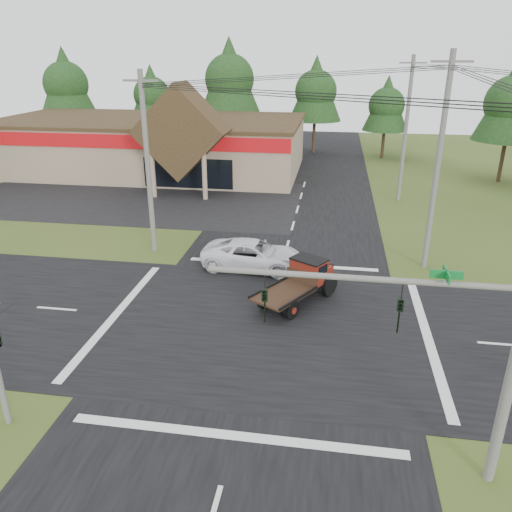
# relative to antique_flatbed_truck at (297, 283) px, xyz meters

# --- Properties ---
(ground) EXTENTS (120.00, 120.00, 0.00)m
(ground) POSITION_rel_antique_flatbed_truck_xyz_m (-1.17, -2.46, -1.02)
(ground) COLOR #37491A
(ground) RESTS_ON ground
(road_ns) EXTENTS (12.00, 120.00, 0.02)m
(road_ns) POSITION_rel_antique_flatbed_truck_xyz_m (-1.17, -2.46, -1.01)
(road_ns) COLOR black
(road_ns) RESTS_ON ground
(road_ew) EXTENTS (120.00, 12.00, 0.02)m
(road_ew) POSITION_rel_antique_flatbed_truck_xyz_m (-1.17, -2.46, -1.01)
(road_ew) COLOR black
(road_ew) RESTS_ON ground
(parking_apron) EXTENTS (28.00, 14.00, 0.02)m
(parking_apron) POSITION_rel_antique_flatbed_truck_xyz_m (-15.17, 16.54, -1.01)
(parking_apron) COLOR black
(parking_apron) RESTS_ON ground
(cvs_building) EXTENTS (30.40, 18.20, 9.19)m
(cvs_building) POSITION_rel_antique_flatbed_truck_xyz_m (-16.88, 27.11, 1.75)
(cvs_building) COLOR gray
(cvs_building) RESTS_ON ground
(traffic_signal_mast) EXTENTS (8.12, 0.24, 7.00)m
(traffic_signal_mast) POSITION_rel_antique_flatbed_truck_xyz_m (4.64, -9.96, 3.40)
(traffic_signal_mast) COLOR #595651
(traffic_signal_mast) RESTS_ON ground
(utility_pole_nw) EXTENTS (2.00, 0.30, 10.50)m
(utility_pole_nw) POSITION_rel_antique_flatbed_truck_xyz_m (-9.17, 5.54, 4.36)
(utility_pole_nw) COLOR #595651
(utility_pole_nw) RESTS_ON ground
(utility_pole_ne) EXTENTS (2.00, 0.30, 11.50)m
(utility_pole_ne) POSITION_rel_antique_flatbed_truck_xyz_m (6.83, 5.54, 4.86)
(utility_pole_ne) COLOR #595651
(utility_pole_ne) RESTS_ON ground
(utility_pole_n) EXTENTS (2.00, 0.30, 11.20)m
(utility_pole_n) POSITION_rel_antique_flatbed_truck_xyz_m (6.83, 19.54, 4.71)
(utility_pole_n) COLOR #595651
(utility_pole_n) RESTS_ON ground
(tree_row_a) EXTENTS (6.72, 6.72, 12.12)m
(tree_row_a) POSITION_rel_antique_flatbed_truck_xyz_m (-31.17, 37.54, 7.02)
(tree_row_a) COLOR #332316
(tree_row_a) RESTS_ON ground
(tree_row_b) EXTENTS (5.60, 5.60, 10.10)m
(tree_row_b) POSITION_rel_antique_flatbed_truck_xyz_m (-21.17, 39.54, 5.68)
(tree_row_b) COLOR #332316
(tree_row_b) RESTS_ON ground
(tree_row_c) EXTENTS (7.28, 7.28, 13.13)m
(tree_row_c) POSITION_rel_antique_flatbed_truck_xyz_m (-11.17, 38.54, 7.70)
(tree_row_c) COLOR #332316
(tree_row_c) RESTS_ON ground
(tree_row_d) EXTENTS (6.16, 6.16, 11.11)m
(tree_row_d) POSITION_rel_antique_flatbed_truck_xyz_m (-1.17, 39.54, 6.35)
(tree_row_d) COLOR #332316
(tree_row_d) RESTS_ON ground
(tree_row_e) EXTENTS (5.04, 5.04, 9.09)m
(tree_row_e) POSITION_rel_antique_flatbed_truck_xyz_m (6.83, 37.54, 5.01)
(tree_row_e) COLOR #332316
(tree_row_e) RESTS_ON ground
(antique_flatbed_truck) EXTENTS (4.15, 5.16, 2.05)m
(antique_flatbed_truck) POSITION_rel_antique_flatbed_truck_xyz_m (0.00, 0.00, 0.00)
(antique_flatbed_truck) COLOR #56180C
(antique_flatbed_truck) RESTS_ON ground
(white_pickup) EXTENTS (5.91, 3.05, 1.59)m
(white_pickup) POSITION_rel_antique_flatbed_truck_xyz_m (-2.73, 3.83, -0.23)
(white_pickup) COLOR white
(white_pickup) RESTS_ON ground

